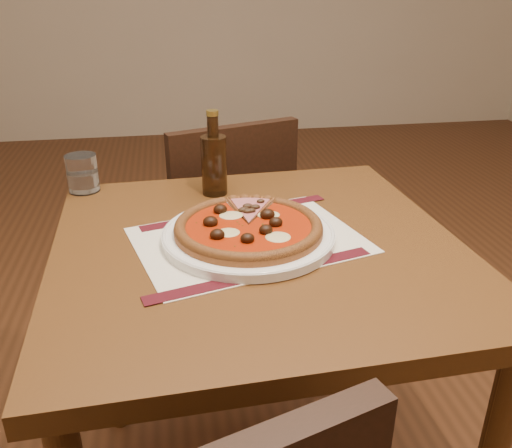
{
  "coord_description": "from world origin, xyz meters",
  "views": [
    {
      "loc": [
        -0.63,
        -1.52,
        1.24
      ],
      "look_at": [
        -0.46,
        -0.55,
        0.78
      ],
      "focal_mm": 38.0,
      "sensor_mm": 36.0,
      "label": 1
    }
  ],
  "objects_px": {
    "plate": "(249,236)",
    "pizza": "(248,227)",
    "table": "(258,285)",
    "chair_far": "(223,229)",
    "water_glass": "(82,173)",
    "bottle": "(214,162)"
  },
  "relations": [
    {
      "from": "plate",
      "to": "pizza",
      "type": "height_order",
      "value": "pizza"
    },
    {
      "from": "plate",
      "to": "table",
      "type": "bearing_deg",
      "value": -26.84
    },
    {
      "from": "chair_far",
      "to": "water_glass",
      "type": "relative_size",
      "value": 9.31
    },
    {
      "from": "water_glass",
      "to": "bottle",
      "type": "height_order",
      "value": "bottle"
    },
    {
      "from": "plate",
      "to": "water_glass",
      "type": "distance_m",
      "value": 0.49
    },
    {
      "from": "table",
      "to": "bottle",
      "type": "xyz_separation_m",
      "value": [
        -0.06,
        0.28,
        0.18
      ]
    },
    {
      "from": "plate",
      "to": "bottle",
      "type": "height_order",
      "value": "bottle"
    },
    {
      "from": "chair_far",
      "to": "water_glass",
      "type": "distance_m",
      "value": 0.56
    },
    {
      "from": "plate",
      "to": "bottle",
      "type": "bearing_deg",
      "value": 98.88
    },
    {
      "from": "chair_far",
      "to": "pizza",
      "type": "bearing_deg",
      "value": 71.18
    },
    {
      "from": "chair_far",
      "to": "bottle",
      "type": "distance_m",
      "value": 0.5
    },
    {
      "from": "plate",
      "to": "water_glass",
      "type": "bearing_deg",
      "value": 136.68
    },
    {
      "from": "chair_far",
      "to": "water_glass",
      "type": "xyz_separation_m",
      "value": [
        -0.37,
        -0.28,
        0.31
      ]
    },
    {
      "from": "plate",
      "to": "pizza",
      "type": "xyz_separation_m",
      "value": [
        -0.0,
        -0.0,
        0.02
      ]
    },
    {
      "from": "plate",
      "to": "pizza",
      "type": "distance_m",
      "value": 0.02
    },
    {
      "from": "pizza",
      "to": "bottle",
      "type": "bearing_deg",
      "value": 98.86
    },
    {
      "from": "table",
      "to": "chair_far",
      "type": "distance_m",
      "value": 0.65
    },
    {
      "from": "chair_far",
      "to": "bottle",
      "type": "height_order",
      "value": "bottle"
    },
    {
      "from": "chair_far",
      "to": "plate",
      "type": "xyz_separation_m",
      "value": [
        -0.01,
        -0.62,
        0.28
      ]
    },
    {
      "from": "water_glass",
      "to": "bottle",
      "type": "relative_size",
      "value": 0.45
    },
    {
      "from": "water_glass",
      "to": "bottle",
      "type": "bearing_deg",
      "value": -12.4
    },
    {
      "from": "pizza",
      "to": "water_glass",
      "type": "xyz_separation_m",
      "value": [
        -0.36,
        0.34,
        0.01
      ]
    }
  ]
}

